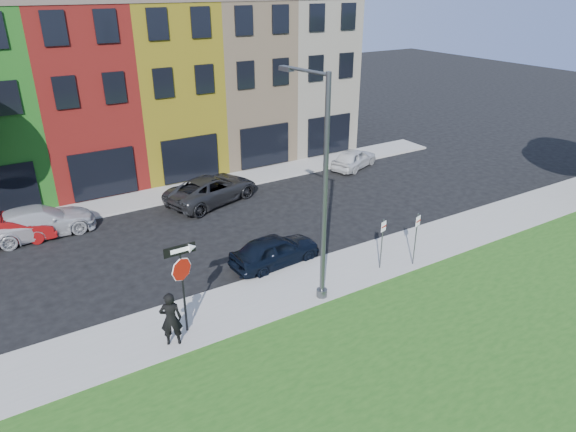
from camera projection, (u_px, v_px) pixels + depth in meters
ground at (364, 320)px, 18.26m from camera, size 120.00×120.00×0.00m
sidewalk_near at (356, 267)px, 21.51m from camera, size 40.00×3.00×0.12m
sidewalk_far at (150, 198)px, 28.44m from camera, size 40.00×2.40×0.12m
rowhouse_block at (117, 89)px, 31.43m from camera, size 30.00×10.12×10.00m
stop_sign at (182, 271)px, 16.56m from camera, size 1.05×0.10×3.29m
man at (171, 319)px, 16.52m from camera, size 1.01×0.92×1.93m
sedan_near at (275, 250)px, 21.62m from camera, size 2.19×4.19×1.34m
parked_car_red at (7, 230)px, 23.37m from camera, size 2.42×4.48×1.36m
parked_car_silver at (39, 222)px, 24.07m from camera, size 2.19×5.08×1.46m
parked_car_dark at (212, 189)px, 27.82m from camera, size 5.50×6.72×1.48m
parked_car_white at (354, 158)px, 32.96m from camera, size 4.15×4.84×1.29m
street_lamp at (321, 192)px, 17.85m from camera, size 0.65×2.57×8.30m
parking_sign_a at (382, 238)px, 20.80m from camera, size 0.31×0.13×2.23m
parking_sign_b at (416, 233)px, 21.06m from camera, size 0.31×0.13×2.34m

